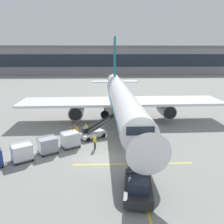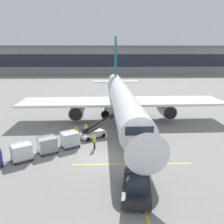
# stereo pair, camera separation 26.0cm
# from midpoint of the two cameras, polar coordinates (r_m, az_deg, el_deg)

# --- Properties ---
(ground_plane) EXTENTS (600.00, 600.00, 0.00)m
(ground_plane) POSITION_cam_midpoint_polar(r_m,az_deg,el_deg) (24.28, -3.34, -11.67)
(ground_plane) COLOR gray
(parked_airplane) EXTENTS (32.09, 41.52, 14.01)m
(parked_airplane) POSITION_cam_midpoint_polar(r_m,az_deg,el_deg) (36.24, 2.22, 3.36)
(parked_airplane) COLOR white
(parked_airplane) RESTS_ON ground
(belt_loader) EXTENTS (5.19, 4.19, 2.57)m
(belt_loader) POSITION_cam_midpoint_polar(r_m,az_deg,el_deg) (29.69, -4.66, -4.89)
(belt_loader) COLOR silver
(belt_loader) RESTS_ON ground
(baggage_cart_lead) EXTENTS (2.74, 2.41, 1.91)m
(baggage_cart_lead) POSITION_cam_midpoint_polar(r_m,az_deg,el_deg) (27.11, -10.80, -6.66)
(baggage_cart_lead) COLOR #515156
(baggage_cart_lead) RESTS_ON ground
(baggage_cart_second) EXTENTS (2.74, 2.41, 1.91)m
(baggage_cart_second) POSITION_cam_midpoint_polar(r_m,az_deg,el_deg) (26.13, -16.22, -7.86)
(baggage_cart_second) COLOR #515156
(baggage_cart_second) RESTS_ON ground
(baggage_cart_third) EXTENTS (2.74, 2.41, 1.91)m
(baggage_cart_third) POSITION_cam_midpoint_polar(r_m,az_deg,el_deg) (25.25, -22.07, -9.23)
(baggage_cart_third) COLOR #515156
(baggage_cart_third) RESTS_ON ground
(pushback_tug) EXTENTS (2.65, 4.64, 1.83)m
(pushback_tug) POSITION_cam_midpoint_polar(r_m,az_deg,el_deg) (18.47, 6.15, -18.13)
(pushback_tug) COLOR #232328
(pushback_tug) RESTS_ON ground
(ground_crew_by_loader) EXTENTS (0.53, 0.37, 1.74)m
(ground_crew_by_loader) POSITION_cam_midpoint_polar(r_m,az_deg,el_deg) (29.94, -6.85, -4.38)
(ground_crew_by_loader) COLOR #514C42
(ground_crew_by_loader) RESTS_ON ground
(ground_crew_by_carts) EXTENTS (0.37, 0.53, 1.74)m
(ground_crew_by_carts) POSITION_cam_midpoint_polar(r_m,az_deg,el_deg) (26.23, -4.63, -7.19)
(ground_crew_by_carts) COLOR black
(ground_crew_by_carts) RESTS_ON ground
(ground_crew_marshaller) EXTENTS (0.40, 0.51, 1.74)m
(ground_crew_marshaller) POSITION_cam_midpoint_polar(r_m,az_deg,el_deg) (28.75, -9.00, -5.30)
(ground_crew_marshaller) COLOR black
(ground_crew_marshaller) RESTS_ON ground
(safety_cone_engine_keepout) EXTENTS (0.70, 0.70, 0.78)m
(safety_cone_engine_keepout) POSITION_cam_midpoint_polar(r_m,az_deg,el_deg) (33.13, -9.48, -3.68)
(safety_cone_engine_keepout) COLOR black
(safety_cone_engine_keepout) RESTS_ON ground
(safety_cone_wingtip) EXTENTS (0.53, 0.53, 0.60)m
(safety_cone_wingtip) POSITION_cam_midpoint_polar(r_m,az_deg,el_deg) (32.97, -10.59, -3.99)
(safety_cone_wingtip) COLOR black
(safety_cone_wingtip) RESTS_ON ground
(safety_cone_nose_mark) EXTENTS (0.58, 0.58, 0.67)m
(safety_cone_nose_mark) POSITION_cam_midpoint_polar(r_m,az_deg,el_deg) (36.81, -9.66, -1.87)
(safety_cone_nose_mark) COLOR black
(safety_cone_nose_mark) RESTS_ON ground
(apron_guidance_line_lead_in) EXTENTS (0.20, 110.00, 0.01)m
(apron_guidance_line_lead_in) POSITION_cam_midpoint_polar(r_m,az_deg,el_deg) (36.41, 2.57, -2.38)
(apron_guidance_line_lead_in) COLOR yellow
(apron_guidance_line_lead_in) RESTS_ON ground
(apron_guidance_line_stop_bar) EXTENTS (12.00, 0.20, 0.01)m
(apron_guidance_line_stop_bar) POSITION_cam_midpoint_polar(r_m,az_deg,el_deg) (23.32, 4.96, -12.89)
(apron_guidance_line_stop_bar) COLOR yellow
(apron_guidance_line_stop_bar) RESTS_ON ground
(terminal_building) EXTENTS (121.76, 16.21, 13.42)m
(terminal_building) POSITION_cam_midpoint_polar(r_m,az_deg,el_deg) (115.60, -2.65, 12.95)
(terminal_building) COLOR gray
(terminal_building) RESTS_ON ground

